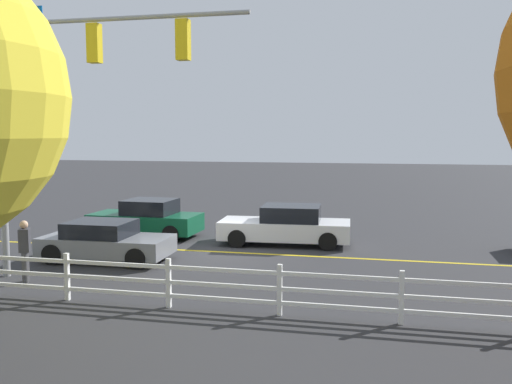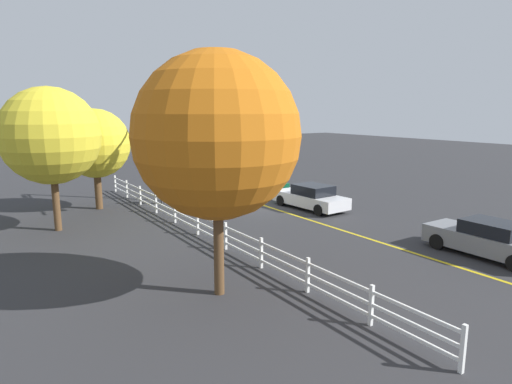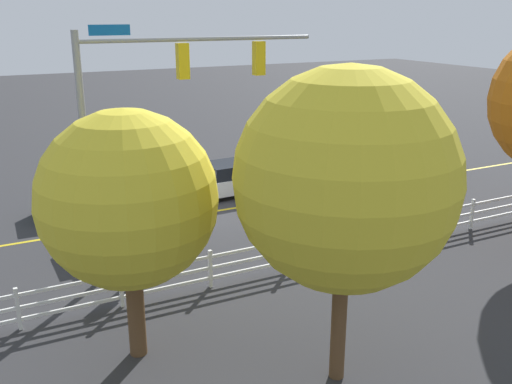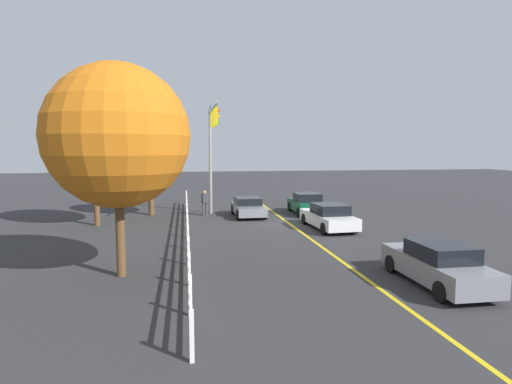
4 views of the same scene
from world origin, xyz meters
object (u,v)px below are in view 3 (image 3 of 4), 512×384
(car_0, at_px, (95,195))
(car_1, at_px, (226,180))
(pedestrian, at_px, (131,255))
(tree_1, at_px, (128,200))
(car_2, at_px, (134,229))
(car_3, at_px, (405,153))
(tree_2, at_px, (346,180))

(car_0, distance_m, car_1, 5.60)
(car_0, bearing_deg, car_1, 178.57)
(pedestrian, xyz_separation_m, tree_1, (0.84, 3.59, 2.87))
(car_2, height_order, tree_1, tree_1)
(car_2, bearing_deg, tree_1, -105.55)
(car_1, relative_size, tree_1, 0.83)
(car_3, bearing_deg, tree_2, 44.94)
(car_0, bearing_deg, car_2, 97.77)
(car_1, distance_m, pedestrian, 8.99)
(car_3, bearing_deg, car_2, 14.99)
(car_3, relative_size, tree_1, 0.80)
(pedestrian, bearing_deg, car_2, 47.08)
(car_2, distance_m, tree_1, 7.37)
(car_3, xyz_separation_m, tree_2, (13.47, 13.37, 3.81))
(car_1, bearing_deg, pedestrian, 45.04)
(car_0, distance_m, pedestrian, 7.03)
(car_2, xyz_separation_m, tree_1, (1.69, 6.44, 3.17))
(car_1, bearing_deg, tree_2, 73.19)
(pedestrian, bearing_deg, car_3, -3.29)
(car_0, bearing_deg, pedestrian, 88.48)
(car_3, xyz_separation_m, tree_1, (17.10, 10.52, 3.10))
(car_1, relative_size, pedestrian, 2.83)
(tree_1, distance_m, tree_2, 4.67)
(car_2, relative_size, tree_1, 0.70)
(car_2, bearing_deg, tree_2, -79.03)
(car_0, distance_m, tree_1, 11.12)
(car_0, xyz_separation_m, car_1, (-5.59, 0.32, -0.01))
(car_1, height_order, car_3, car_3)
(tree_1, bearing_deg, car_3, -148.40)
(car_2, relative_size, pedestrian, 2.41)
(car_1, height_order, pedestrian, pedestrian)
(car_0, relative_size, car_2, 1.06)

